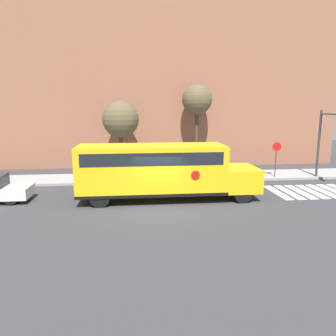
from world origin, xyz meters
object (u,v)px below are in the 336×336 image
(school_bus, at_px, (159,169))
(traffic_light, at_px, (329,135))
(stop_sign, at_px, (276,155))
(tree_near_sidewalk, at_px, (197,101))
(tree_far_sidewalk, at_px, (121,120))

(school_bus, distance_m, traffic_light, 11.69)
(stop_sign, height_order, traffic_light, traffic_light)
(tree_near_sidewalk, bearing_deg, tree_far_sidewalk, -174.25)
(stop_sign, relative_size, tree_far_sidewalk, 0.48)
(stop_sign, height_order, tree_near_sidewalk, tree_near_sidewalk)
(stop_sign, distance_m, traffic_light, 3.51)
(school_bus, height_order, tree_near_sidewalk, tree_near_sidewalk)
(school_bus, relative_size, tree_far_sidewalk, 1.79)
(tree_near_sidewalk, distance_m, tree_far_sidewalk, 6.03)
(school_bus, distance_m, stop_sign, 9.34)
(tree_far_sidewalk, bearing_deg, stop_sign, -18.37)
(school_bus, relative_size, tree_near_sidewalk, 1.45)
(traffic_light, bearing_deg, stop_sign, 155.71)
(school_bus, height_order, stop_sign, school_bus)
(stop_sign, xyz_separation_m, tree_near_sidewalk, (-4.74, 4.10, 3.69))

